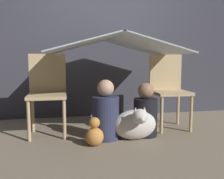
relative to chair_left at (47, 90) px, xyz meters
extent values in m
plane|color=gray|center=(0.73, -0.22, -0.50)|extent=(8.80, 8.80, 0.00)
cube|color=#3D3D47|center=(0.73, 0.82, 0.75)|extent=(7.00, 0.05, 2.50)
cylinder|color=#D1B27F|center=(-0.18, -0.26, -0.29)|extent=(0.04, 0.04, 0.43)
cylinder|color=#D1B27F|center=(0.18, -0.26, -0.29)|extent=(0.04, 0.04, 0.43)
cylinder|color=#D1B27F|center=(-0.18, 0.10, -0.29)|extent=(0.04, 0.04, 0.43)
cylinder|color=#D1B27F|center=(0.18, 0.10, -0.29)|extent=(0.04, 0.04, 0.43)
cube|color=#D1B27F|center=(0.00, -0.08, -0.06)|extent=(0.42, 0.42, 0.04)
cube|color=#D1B27F|center=(0.00, 0.12, 0.18)|extent=(0.42, 0.03, 0.45)
cylinder|color=#D1B27F|center=(1.27, -0.25, -0.29)|extent=(0.04, 0.04, 0.43)
cylinder|color=#D1B27F|center=(1.63, -0.26, -0.29)|extent=(0.04, 0.04, 0.43)
cylinder|color=#D1B27F|center=(1.28, 0.11, -0.29)|extent=(0.04, 0.04, 0.43)
cylinder|color=#D1B27F|center=(1.64, 0.10, -0.29)|extent=(0.04, 0.04, 0.43)
cube|color=#D1B27F|center=(1.46, -0.08, -0.06)|extent=(0.43, 0.43, 0.04)
cube|color=#D1B27F|center=(1.46, 0.12, 0.18)|extent=(0.42, 0.04, 0.45)
cube|color=silver|center=(0.36, -0.08, 0.50)|extent=(0.73, 1.20, 0.21)
cube|color=silver|center=(1.09, -0.08, 0.50)|extent=(0.73, 1.20, 0.21)
cube|color=silver|center=(0.73, -0.08, 0.60)|extent=(0.04, 1.20, 0.01)
cylinder|color=#2D3351|center=(0.61, -0.32, -0.28)|extent=(0.28, 0.28, 0.46)
sphere|color=#D6A884|center=(0.61, -0.32, 0.04)|extent=(0.18, 0.18, 0.18)
cylinder|color=black|center=(1.06, -0.29, -0.30)|extent=(0.26, 0.26, 0.42)
sphere|color=#9E7556|center=(1.06, -0.29, 0.00)|extent=(0.18, 0.18, 0.18)
ellipsoid|color=silver|center=(0.91, -0.40, -0.34)|extent=(0.46, 0.24, 0.32)
sphere|color=silver|center=(0.91, -0.57, -0.22)|extent=(0.15, 0.15, 0.15)
ellipsoid|color=silver|center=(0.91, -0.64, -0.23)|extent=(0.06, 0.08, 0.05)
cone|color=silver|center=(0.86, -0.57, -0.16)|extent=(0.05, 0.05, 0.07)
cone|color=silver|center=(0.96, -0.57, -0.16)|extent=(0.05, 0.05, 0.07)
cube|color=#E5CC66|center=(1.02, 0.00, -0.45)|extent=(0.46, 0.37, 0.10)
sphere|color=#D88C3F|center=(0.47, -0.51, -0.41)|extent=(0.18, 0.18, 0.18)
sphere|color=#D88C3F|center=(0.47, -0.51, -0.27)|extent=(0.11, 0.11, 0.11)
camera|label=1|loc=(0.18, -2.88, 0.33)|focal=40.00mm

